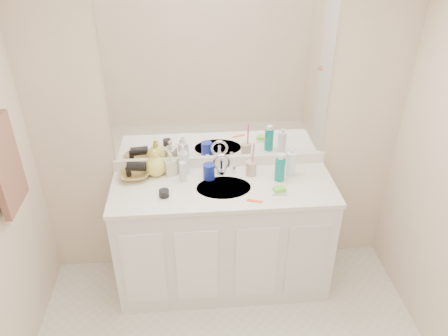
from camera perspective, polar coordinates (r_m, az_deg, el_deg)
name	(u,v)px	position (r m, az deg, el deg)	size (l,w,h in m)	color
wall_back	(220,125)	(3.03, -0.51, 5.60)	(2.60, 0.02, 2.40)	beige
vanity_cabinet	(223,238)	(3.22, -0.07, -9.09)	(1.50, 0.55, 0.85)	silver
countertop	(223,188)	(2.96, -0.08, -2.57)	(1.52, 0.57, 0.03)	white
backsplash	(220,161)	(3.15, -0.46, 0.88)	(1.52, 0.03, 0.08)	white
sink_basin	(224,189)	(2.94, -0.05, -2.74)	(0.37, 0.37, 0.02)	beige
faucet	(222,167)	(3.06, -0.32, 0.18)	(0.02, 0.02, 0.11)	silver
mirror	(220,75)	(2.89, -0.53, 12.00)	(1.48, 0.01, 1.20)	white
blue_mug	(209,171)	(3.00, -1.98, -0.46)	(0.08, 0.08, 0.11)	navy
tan_cup	(251,168)	(3.05, 3.55, -0.04)	(0.07, 0.07, 0.10)	#C7A68C
toothbrush	(253,156)	(3.00, 3.80, 1.59)	(0.01, 0.01, 0.21)	#F44082
mouthwash_bottle	(280,170)	(3.00, 7.30, -0.21)	(0.07, 0.07, 0.16)	#0A8277
clear_pump_bottle	(291,164)	(3.06, 8.72, 0.53)	(0.07, 0.07, 0.17)	white
soap_dish	(279,192)	(2.90, 7.21, -3.09)	(0.10, 0.08, 0.01)	silver
green_soap	(279,189)	(2.89, 7.23, -2.78)	(0.08, 0.05, 0.03)	#7CDE36
orange_comb	(255,201)	(2.81, 4.05, -4.33)	(0.10, 0.02, 0.00)	#FE541A
dark_jar	(164,193)	(2.86, -7.84, -3.29)	(0.07, 0.07, 0.05)	black
extra_white_bottle	(183,172)	(2.98, -5.41, -0.47)	(0.05, 0.05, 0.14)	silver
soap_bottle_white	(183,159)	(3.05, -5.34, 1.20)	(0.09, 0.09, 0.22)	silver
soap_bottle_cream	(170,163)	(3.06, -7.09, 0.62)	(0.08, 0.08, 0.17)	beige
soap_bottle_yellow	(155,163)	(3.06, -8.97, 0.69)	(0.15, 0.15, 0.19)	#DCD255
wicker_basket	(135,174)	(3.09, -11.59, -0.83)	(0.21, 0.21, 0.05)	olive
hair_dryer	(137,166)	(3.05, -11.35, 0.21)	(0.06, 0.06, 0.13)	black
hand_towel	(6,165)	(2.75, -26.59, 0.32)	(0.04, 0.32, 0.55)	brown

